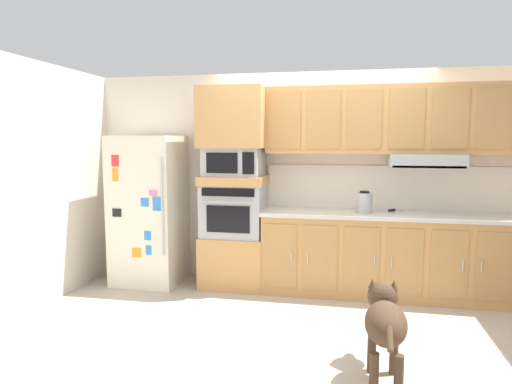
% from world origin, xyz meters
% --- Properties ---
extents(ground_plane, '(9.60, 9.60, 0.00)m').
position_xyz_m(ground_plane, '(0.00, 0.00, 0.00)').
color(ground_plane, '#B2A899').
extents(back_kitchen_wall, '(6.20, 0.12, 2.50)m').
position_xyz_m(back_kitchen_wall, '(0.00, 1.11, 1.25)').
color(back_kitchen_wall, silver).
rests_on(back_kitchen_wall, ground).
extents(side_panel_left, '(0.12, 7.10, 2.50)m').
position_xyz_m(side_panel_left, '(-2.80, 0.00, 1.25)').
color(side_panel_left, silver).
rests_on(side_panel_left, ground).
extents(refrigerator, '(0.76, 0.73, 1.76)m').
position_xyz_m(refrigerator, '(-2.01, 0.68, 0.88)').
color(refrigerator, silver).
rests_on(refrigerator, ground).
extents(oven_base_cabinet, '(0.74, 0.62, 0.60)m').
position_xyz_m(oven_base_cabinet, '(-0.97, 0.75, 0.30)').
color(oven_base_cabinet, tan).
rests_on(oven_base_cabinet, ground).
extents(built_in_oven, '(0.70, 0.62, 0.60)m').
position_xyz_m(built_in_oven, '(-0.97, 0.75, 0.90)').
color(built_in_oven, '#A8AAAF').
rests_on(built_in_oven, oven_base_cabinet).
extents(appliance_mid_shelf, '(0.74, 0.62, 0.10)m').
position_xyz_m(appliance_mid_shelf, '(-0.97, 0.75, 1.25)').
color(appliance_mid_shelf, tan).
rests_on(appliance_mid_shelf, built_in_oven).
extents(microwave, '(0.64, 0.54, 0.32)m').
position_xyz_m(microwave, '(-0.97, 0.75, 1.46)').
color(microwave, '#A8AAAF').
rests_on(microwave, appliance_mid_shelf).
extents(appliance_upper_cabinet, '(0.74, 0.62, 0.68)m').
position_xyz_m(appliance_upper_cabinet, '(-0.97, 0.75, 1.96)').
color(appliance_upper_cabinet, tan).
rests_on(appliance_upper_cabinet, microwave).
extents(lower_cabinet_run, '(3.01, 0.63, 0.88)m').
position_xyz_m(lower_cabinet_run, '(0.91, 0.75, 0.44)').
color(lower_cabinet_run, tan).
rests_on(lower_cabinet_run, ground).
extents(countertop_slab, '(3.05, 0.64, 0.04)m').
position_xyz_m(countertop_slab, '(0.91, 0.75, 0.90)').
color(countertop_slab, beige).
rests_on(countertop_slab, lower_cabinet_run).
extents(backsplash_panel, '(3.05, 0.02, 0.50)m').
position_xyz_m(backsplash_panel, '(0.91, 1.04, 1.17)').
color(backsplash_panel, white).
rests_on(backsplash_panel, countertop_slab).
extents(upper_cabinet_with_hood, '(3.01, 0.48, 0.88)m').
position_xyz_m(upper_cabinet_with_hood, '(0.92, 0.87, 1.90)').
color(upper_cabinet_with_hood, tan).
rests_on(upper_cabinet_with_hood, backsplash_panel).
extents(screwdriver, '(0.17, 0.17, 0.03)m').
position_xyz_m(screwdriver, '(0.81, 0.86, 0.93)').
color(screwdriver, black).
rests_on(screwdriver, countertop_slab).
extents(electric_kettle, '(0.17, 0.17, 0.24)m').
position_xyz_m(electric_kettle, '(0.50, 0.70, 1.03)').
color(electric_kettle, '#A8AAAF').
rests_on(electric_kettle, countertop_slab).
extents(dog, '(0.29, 0.90, 0.66)m').
position_xyz_m(dog, '(0.59, -1.07, 0.44)').
color(dog, '#473323').
rests_on(dog, ground).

